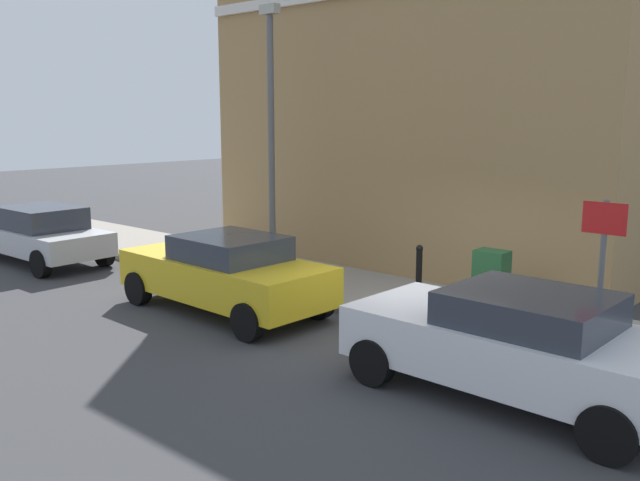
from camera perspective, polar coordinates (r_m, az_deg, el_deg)
ground at (r=11.03m, az=7.50°, el=-8.57°), size 80.00×80.00×0.00m
sidewalk at (r=16.19m, az=-6.58°, el=-2.16°), size 2.70×30.00×0.15m
corner_building at (r=18.01m, az=12.09°, el=13.13°), size 7.57×10.24×9.01m
car_white at (r=9.03m, az=16.05°, el=-8.18°), size 2.03×4.24×1.43m
car_yellow at (r=12.58m, az=-7.96°, el=-2.65°), size 1.98×4.34×1.45m
car_silver at (r=18.08m, az=-22.53°, el=0.54°), size 1.87×4.32×1.41m
utility_cabinet at (r=12.16m, az=14.17°, el=-3.67°), size 0.46×0.61×1.15m
bollard_near_cabinet at (r=12.98m, az=8.33°, el=-2.47°), size 0.14×0.14×1.04m
street_sign at (r=10.12m, az=22.65°, el=-1.27°), size 0.08×0.60×2.30m
lamppost at (r=14.77m, az=-4.13°, el=9.32°), size 0.20×0.44×5.72m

